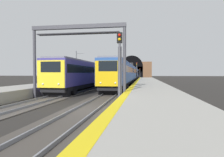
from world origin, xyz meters
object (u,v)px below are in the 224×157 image
(railway_signal_far, at_px, (140,73))
(train_main_approaching, at_px, (130,73))
(railway_signal_mid, at_px, (137,71))
(overhead_signal_gantry, at_px, (78,43))
(train_adjacent_platform, at_px, (107,74))
(railway_signal_near, at_px, (120,63))
(catenary_mast_near, at_px, (76,67))

(railway_signal_far, bearing_deg, train_main_approaching, -2.54)
(railway_signal_mid, bearing_deg, railway_signal_far, -180.00)
(overhead_signal_gantry, bearing_deg, train_main_approaching, -4.27)
(railway_signal_mid, bearing_deg, overhead_signal_gantry, -7.66)
(train_main_approaching, bearing_deg, railway_signal_far, 177.52)
(railway_signal_far, distance_m, overhead_signal_gantry, 73.70)
(train_adjacent_platform, height_order, overhead_signal_gantry, overhead_signal_gantry)
(train_main_approaching, xyz_separation_m, railway_signal_near, (-36.13, -1.81, 0.70))
(train_main_approaching, relative_size, train_adjacent_platform, 1.09)
(railway_signal_near, bearing_deg, catenary_mast_near, -155.10)
(railway_signal_near, distance_m, railway_signal_far, 76.81)
(railway_signal_far, relative_size, catenary_mast_near, 0.60)
(train_main_approaching, height_order, railway_signal_far, train_main_approaching)
(railway_signal_mid, xyz_separation_m, overhead_signal_gantry, (-31.66, 4.26, 2.18))
(train_adjacent_platform, relative_size, railway_signal_near, 10.77)
(train_adjacent_platform, bearing_deg, railway_signal_near, 12.27)
(train_adjacent_platform, distance_m, railway_signal_far, 46.17)
(railway_signal_near, bearing_deg, railway_signal_far, -180.00)
(train_main_approaching, distance_m, railway_signal_mid, 2.24)
(overhead_signal_gantry, height_order, catenary_mast_near, catenary_mast_near)
(train_adjacent_platform, height_order, railway_signal_mid, railway_signal_mid)
(railway_signal_near, distance_m, railway_signal_mid, 34.94)
(train_main_approaching, height_order, overhead_signal_gantry, overhead_signal_gantry)
(railway_signal_near, height_order, railway_signal_mid, railway_signal_near)
(railway_signal_near, distance_m, overhead_signal_gantry, 5.77)
(railway_signal_near, height_order, overhead_signal_gantry, overhead_signal_gantry)
(train_adjacent_platform, distance_m, railway_signal_near, 31.86)
(train_main_approaching, bearing_deg, overhead_signal_gantry, -4.21)
(railway_signal_mid, height_order, railway_signal_far, railway_signal_mid)
(train_adjacent_platform, xyz_separation_m, overhead_signal_gantry, (-27.85, -2.45, 2.88))
(train_main_approaching, relative_size, catenary_mast_near, 8.27)
(railway_signal_near, height_order, railway_signal_far, railway_signal_near)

